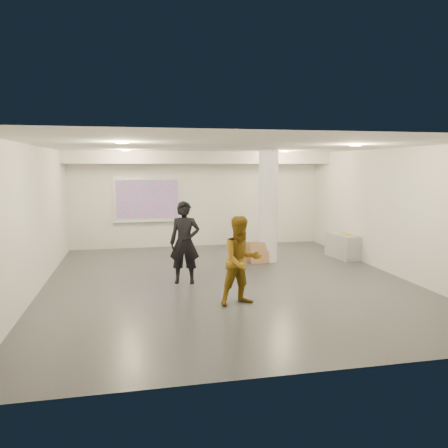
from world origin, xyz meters
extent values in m
cube|color=#37393E|center=(0.00, 0.00, 0.00)|extent=(8.00, 9.00, 0.01)
cube|color=white|center=(0.00, 0.00, 3.00)|extent=(8.00, 9.00, 0.01)
cube|color=silver|center=(0.00, 4.50, 1.50)|extent=(8.00, 0.01, 3.00)
cube|color=silver|center=(0.00, -4.50, 1.50)|extent=(8.00, 0.01, 3.00)
cube|color=silver|center=(-4.00, 0.00, 1.50)|extent=(0.01, 9.00, 3.00)
cube|color=silver|center=(4.00, 0.00, 1.50)|extent=(0.01, 9.00, 3.00)
cube|color=silver|center=(0.00, 3.95, 2.82)|extent=(8.00, 1.10, 0.36)
cylinder|color=#EBD78D|center=(-2.20, 2.50, 2.98)|extent=(0.22, 0.22, 0.02)
cylinder|color=#EBD78D|center=(2.20, 2.50, 2.98)|extent=(0.22, 0.22, 0.02)
cylinder|color=#EBD78D|center=(-2.20, -1.50, 2.98)|extent=(0.22, 0.22, 0.02)
cylinder|color=#EBD78D|center=(2.20, -1.50, 2.98)|extent=(0.22, 0.22, 0.02)
cylinder|color=white|center=(1.50, 1.80, 1.50)|extent=(0.52, 0.52, 3.00)
cube|color=white|center=(-1.60, 4.46, 1.55)|extent=(2.10, 0.06, 1.40)
cube|color=blue|center=(-1.60, 4.42, 1.55)|extent=(1.90, 0.01, 1.20)
cube|color=white|center=(-1.60, 4.40, 0.85)|extent=(2.10, 0.08, 0.04)
cube|color=#9EA1A4|center=(3.72, 1.80, 0.34)|extent=(0.59, 1.19, 0.67)
cube|color=gold|center=(3.76, 1.72, 0.68)|extent=(0.21, 0.27, 0.03)
cube|color=#9F714B|center=(1.07, 1.76, 0.28)|extent=(0.51, 0.17, 0.55)
cube|color=#9F714B|center=(1.21, 1.56, 0.28)|extent=(0.52, 0.16, 0.57)
imported|color=black|center=(-0.95, 0.06, 0.91)|extent=(0.74, 0.57, 1.82)
imported|color=#8E6516|center=(-0.10, -1.65, 0.83)|extent=(0.93, 0.79, 1.67)
camera|label=1|loc=(-2.05, -9.36, 2.60)|focal=35.00mm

